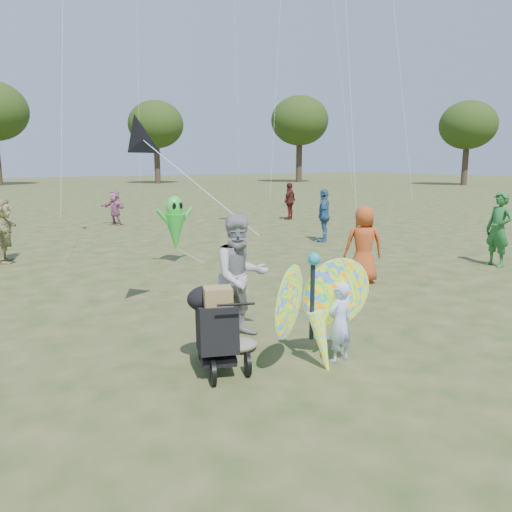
% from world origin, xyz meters
% --- Properties ---
extents(ground, '(160.00, 160.00, 0.00)m').
position_xyz_m(ground, '(0.00, 0.00, 0.00)').
color(ground, '#51592B').
rests_on(ground, ground).
extents(child_girl, '(0.40, 0.27, 1.07)m').
position_xyz_m(child_girl, '(-0.19, -0.48, 0.53)').
color(child_girl, '#B4C8FF').
rests_on(child_girl, ground).
extents(adult_man, '(0.96, 0.78, 1.85)m').
position_xyz_m(adult_man, '(-0.79, 1.03, 0.93)').
color(adult_man, '#98979C').
rests_on(adult_man, ground).
extents(grey_bag, '(0.50, 0.41, 0.16)m').
position_xyz_m(grey_bag, '(-1.08, 0.55, 0.08)').
color(grey_bag, gray).
rests_on(grey_bag, ground).
extents(crowd_a, '(0.97, 0.88, 1.66)m').
position_xyz_m(crowd_a, '(3.21, 2.48, 0.83)').
color(crowd_a, '#AF451C').
rests_on(crowd_a, ground).
extents(crowd_c, '(1.01, 0.99, 1.71)m').
position_xyz_m(crowd_c, '(6.17, 7.19, 0.85)').
color(crowd_c, '#316088').
rests_on(crowd_c, ground).
extents(crowd_d, '(0.83, 1.62, 1.67)m').
position_xyz_m(crowd_d, '(-2.98, 9.14, 0.83)').
color(crowd_d, '#99935E').
rests_on(crowd_d, ground).
extents(crowd_f, '(0.55, 0.74, 1.86)m').
position_xyz_m(crowd_f, '(7.25, 1.87, 0.93)').
color(crowd_f, '#25642D').
rests_on(crowd_f, ground).
extents(crowd_h, '(1.04, 0.81, 1.65)m').
position_xyz_m(crowd_h, '(9.03, 12.81, 0.83)').
color(crowd_h, '#521D1B').
rests_on(crowd_h, ground).
extents(crowd_j, '(0.92, 1.38, 1.43)m').
position_xyz_m(crowd_j, '(1.84, 15.16, 0.71)').
color(crowd_j, '#B16589').
rests_on(crowd_j, ground).
extents(jogging_stroller, '(0.75, 1.14, 1.09)m').
position_xyz_m(jogging_stroller, '(-1.68, 0.19, 0.61)').
color(jogging_stroller, black).
rests_on(jogging_stroller, ground).
extents(butterfly_kite, '(1.74, 0.75, 1.69)m').
position_xyz_m(butterfly_kite, '(-0.57, -0.45, 0.74)').
color(butterfly_kite, red).
rests_on(butterfly_kite, ground).
extents(delta_kite_rig, '(1.72, 1.68, 1.85)m').
position_xyz_m(delta_kite_rig, '(-1.65, 2.47, 2.92)').
color(delta_kite_rig, black).
rests_on(delta_kite_rig, ground).
extents(alien_kite, '(1.12, 0.69, 1.74)m').
position_xyz_m(alien_kite, '(0.68, 6.61, 0.97)').
color(alien_kite, green).
rests_on(alien_kite, ground).
extents(tree_line, '(91.78, 33.60, 10.79)m').
position_xyz_m(tree_line, '(3.67, 44.99, 6.86)').
color(tree_line, '#3A2D21').
rests_on(tree_line, ground).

